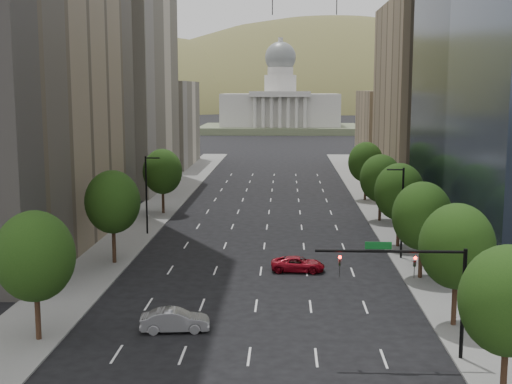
# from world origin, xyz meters

# --- Properties ---
(sidewalk_left) EXTENTS (6.00, 200.00, 0.15)m
(sidewalk_left) POSITION_xyz_m (-15.50, 60.00, 0.07)
(sidewalk_left) COLOR slate
(sidewalk_left) RESTS_ON ground
(sidewalk_right) EXTENTS (6.00, 200.00, 0.15)m
(sidewalk_right) POSITION_xyz_m (15.50, 60.00, 0.07)
(sidewalk_right) COLOR slate
(sidewalk_right) RESTS_ON ground
(midrise_cream_left) EXTENTS (14.00, 30.00, 35.00)m
(midrise_cream_left) POSITION_xyz_m (-25.00, 103.00, 17.50)
(midrise_cream_left) COLOR beige
(midrise_cream_left) RESTS_ON ground
(filler_left) EXTENTS (14.00, 26.00, 18.00)m
(filler_left) POSITION_xyz_m (-25.00, 136.00, 9.00)
(filler_left) COLOR beige
(filler_left) RESTS_ON ground
(parking_tan_right) EXTENTS (14.00, 30.00, 30.00)m
(parking_tan_right) POSITION_xyz_m (25.00, 100.00, 15.00)
(parking_tan_right) COLOR #8C7759
(parking_tan_right) RESTS_ON ground
(filler_right) EXTENTS (14.00, 26.00, 16.00)m
(filler_right) POSITION_xyz_m (25.00, 133.00, 8.00)
(filler_right) COLOR #8C7759
(filler_right) RESTS_ON ground
(tree_right_0) EXTENTS (5.20, 5.20, 8.39)m
(tree_right_0) POSITION_xyz_m (14.00, 25.00, 5.39)
(tree_right_0) COLOR #382316
(tree_right_0) RESTS_ON ground
(tree_right_1) EXTENTS (5.20, 5.20, 8.75)m
(tree_right_1) POSITION_xyz_m (14.00, 36.00, 5.75)
(tree_right_1) COLOR #382316
(tree_right_1) RESTS_ON ground
(tree_right_2) EXTENTS (5.20, 5.20, 8.61)m
(tree_right_2) POSITION_xyz_m (14.00, 48.00, 5.60)
(tree_right_2) COLOR #382316
(tree_right_2) RESTS_ON ground
(tree_right_3) EXTENTS (5.20, 5.20, 8.89)m
(tree_right_3) POSITION_xyz_m (14.00, 60.00, 5.89)
(tree_right_3) COLOR #382316
(tree_right_3) RESTS_ON ground
(tree_right_4) EXTENTS (5.20, 5.20, 8.46)m
(tree_right_4) POSITION_xyz_m (14.00, 74.00, 5.46)
(tree_right_4) COLOR #382316
(tree_right_4) RESTS_ON ground
(tree_right_5) EXTENTS (5.20, 5.20, 8.75)m
(tree_right_5) POSITION_xyz_m (14.00, 90.00, 5.75)
(tree_right_5) COLOR #382316
(tree_right_5) RESTS_ON ground
(tree_left_0) EXTENTS (5.20, 5.20, 8.75)m
(tree_left_0) POSITION_xyz_m (-14.00, 32.00, 5.75)
(tree_left_0) COLOR #382316
(tree_left_0) RESTS_ON ground
(tree_left_1) EXTENTS (5.20, 5.20, 8.97)m
(tree_left_1) POSITION_xyz_m (-14.00, 52.00, 5.96)
(tree_left_1) COLOR #382316
(tree_left_1) RESTS_ON ground
(tree_left_2) EXTENTS (5.20, 5.20, 8.68)m
(tree_left_2) POSITION_xyz_m (-14.00, 78.00, 5.68)
(tree_left_2) COLOR #382316
(tree_left_2) RESTS_ON ground
(streetlight_rn) EXTENTS (1.70, 0.20, 9.00)m
(streetlight_rn) POSITION_xyz_m (13.44, 55.00, 4.84)
(streetlight_rn) COLOR black
(streetlight_rn) RESTS_ON ground
(streetlight_ln) EXTENTS (1.70, 0.20, 9.00)m
(streetlight_ln) POSITION_xyz_m (-13.44, 65.00, 4.84)
(streetlight_ln) COLOR black
(streetlight_ln) RESTS_ON ground
(traffic_signal) EXTENTS (9.12, 0.40, 7.38)m
(traffic_signal) POSITION_xyz_m (10.53, 30.00, 5.17)
(traffic_signal) COLOR black
(traffic_signal) RESTS_ON ground
(capitol) EXTENTS (60.00, 40.00, 35.20)m
(capitol) POSITION_xyz_m (0.00, 249.71, 8.58)
(capitol) COLOR #596647
(capitol) RESTS_ON ground
(foothills) EXTENTS (720.00, 413.00, 263.00)m
(foothills) POSITION_xyz_m (34.67, 599.39, -37.78)
(foothills) COLOR olive
(foothills) RESTS_ON ground
(car_silver) EXTENTS (4.88, 2.19, 1.56)m
(car_silver) POSITION_xyz_m (-5.31, 34.22, 0.78)
(car_silver) COLOR gray
(car_silver) RESTS_ON ground
(car_red_far) EXTENTS (4.95, 2.44, 1.35)m
(car_red_far) POSITION_xyz_m (3.37, 50.09, 0.68)
(car_red_far) COLOR maroon
(car_red_far) RESTS_ON ground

